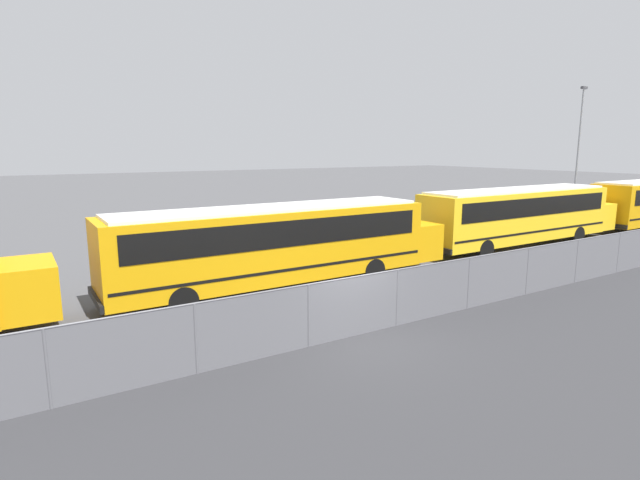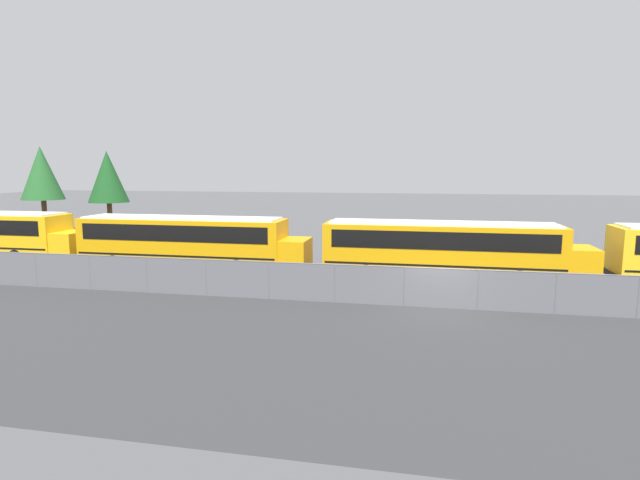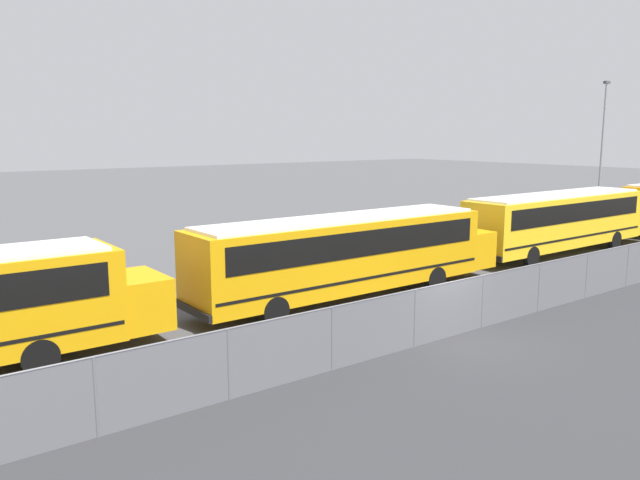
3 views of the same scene
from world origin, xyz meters
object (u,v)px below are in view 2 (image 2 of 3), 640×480
at_px(school_bus_2, 187,239).
at_px(tree_0, 42,173).
at_px(school_bus_3, 446,246).
at_px(tree_1, 108,177).

distance_m(school_bus_2, tree_0, 24.87).
height_order(school_bus_3, tree_0, tree_0).
relative_size(school_bus_3, tree_0, 1.73).
relative_size(school_bus_3, tree_1, 1.83).
distance_m(school_bus_3, tree_1, 32.61).
bearing_deg(school_bus_3, tree_0, 159.06).
distance_m(school_bus_2, school_bus_3, 14.50).
xyz_separation_m(school_bus_2, school_bus_3, (14.50, -0.06, 0.00)).
relative_size(school_bus_2, tree_0, 1.73).
distance_m(school_bus_2, tree_1, 20.70).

